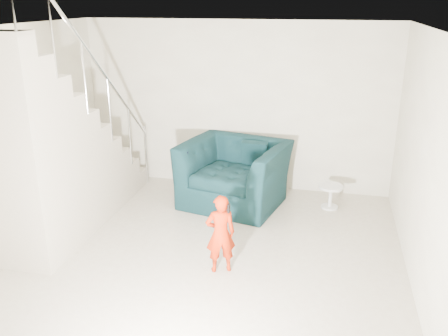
{
  "coord_description": "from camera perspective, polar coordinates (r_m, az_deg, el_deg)",
  "views": [
    {
      "loc": [
        1.48,
        -4.64,
        3.01
      ],
      "look_at": [
        0.15,
        1.2,
        0.85
      ],
      "focal_mm": 38.0,
      "sensor_mm": 36.0,
      "label": 1
    }
  ],
  "objects": [
    {
      "name": "right_wall",
      "position": [
        5.03,
        23.76,
        -1.17
      ],
      "size": [
        0.0,
        5.5,
        5.5
      ],
      "primitive_type": "plane",
      "rotation": [
        1.57,
        0.0,
        -1.57
      ],
      "color": "#A99E89",
      "rests_on": "floor"
    },
    {
      "name": "throw",
      "position": [
        7.21,
        -3.9,
        0.3
      ],
      "size": [
        0.05,
        0.54,
        0.6
      ],
      "primitive_type": "cube",
      "color": "black",
      "rests_on": "armchair"
    },
    {
      "name": "ceiling",
      "position": [
        4.87,
        -5.05,
        16.14
      ],
      "size": [
        5.5,
        5.5,
        0.0
      ],
      "primitive_type": "plane",
      "rotation": [
        3.14,
        0.0,
        0.0
      ],
      "color": "silver",
      "rests_on": "back_wall"
    },
    {
      "name": "phone",
      "position": [
        5.23,
        0.58,
        -4.87
      ],
      "size": [
        0.02,
        0.05,
        0.1
      ],
      "primitive_type": "cube",
      "rotation": [
        0.0,
        0.0,
        -0.04
      ],
      "color": "black",
      "rests_on": "toddler"
    },
    {
      "name": "side_table",
      "position": [
        7.3,
        12.7,
        -2.93
      ],
      "size": [
        0.36,
        0.36,
        0.36
      ],
      "color": "silver",
      "rests_on": "floor"
    },
    {
      "name": "front_wall",
      "position": [
        2.91,
        -21.47,
        -16.44
      ],
      "size": [
        5.0,
        0.0,
        5.0
      ],
      "primitive_type": "plane",
      "rotation": [
        -1.57,
        0.0,
        0.0
      ],
      "color": "#A99E89",
      "rests_on": "floor"
    },
    {
      "name": "back_wall",
      "position": [
        7.71,
        1.48,
        7.41
      ],
      "size": [
        5.0,
        0.0,
        5.0
      ],
      "primitive_type": "plane",
      "rotation": [
        1.57,
        0.0,
        0.0
      ],
      "color": "#A99E89",
      "rests_on": "floor"
    },
    {
      "name": "staircase",
      "position": [
        6.57,
        -19.91,
        0.34
      ],
      "size": [
        1.02,
        3.03,
        3.62
      ],
      "color": "#ADA089",
      "rests_on": "floor"
    },
    {
      "name": "cushion",
      "position": [
        7.39,
        3.73,
        1.8
      ],
      "size": [
        0.4,
        0.19,
        0.4
      ],
      "primitive_type": "cube",
      "rotation": [
        0.21,
        0.0,
        0.0
      ],
      "color": "black",
      "rests_on": "armchair"
    },
    {
      "name": "toddler",
      "position": [
        5.44,
        -0.42,
        -7.92
      ],
      "size": [
        0.41,
        0.34,
        0.95
      ],
      "primitive_type": "imported",
      "rotation": [
        0.0,
        0.0,
        3.54
      ],
      "color": "#A42005",
      "rests_on": "floor"
    },
    {
      "name": "armchair",
      "position": [
        7.22,
        1.23,
        -0.68
      ],
      "size": [
        1.72,
        1.58,
        0.96
      ],
      "primitive_type": "imported",
      "rotation": [
        0.0,
        0.0,
        -0.22
      ],
      "color": "black",
      "rests_on": "floor"
    },
    {
      "name": "floor",
      "position": [
        5.72,
        -4.23,
        -11.96
      ],
      "size": [
        5.5,
        5.5,
        0.0
      ],
      "primitive_type": "plane",
      "color": "gray",
      "rests_on": "ground"
    }
  ]
}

